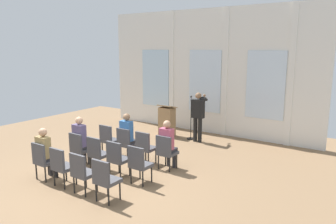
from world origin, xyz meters
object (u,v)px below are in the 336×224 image
chair_r2_c1 (62,164)px  lectern (167,121)px  chair_r1_c1 (97,152)px  audience_r0_c3 (168,142)px  chair_r1_c0 (79,147)px  audience_r0_c1 (128,134)px  chair_r2_c3 (105,178)px  speaker (198,113)px  audience_r2_c0 (46,151)px  mic_stand (191,130)px  chair_r0_c2 (145,146)px  chair_r1_c2 (117,157)px  chair_r1_c3 (139,162)px  chair_r0_c1 (126,142)px  chair_r2_c2 (82,171)px  chair_r0_c3 (166,150)px  audience_r1_c0 (81,139)px  chair_r2_c0 (43,159)px  chair_r0_c0 (108,138)px

chair_r2_c1 → lectern: bearing=95.9°
chair_r1_c1 → lectern: bearing=97.6°
audience_r0_c3 → chair_r2_c1: 2.71m
audience_r0_c3 → chair_r1_c0: bearing=-150.2°
audience_r0_c1 → chair_r2_c3: 2.71m
speaker → audience_r0_c1: size_ratio=1.26×
audience_r2_c0 → mic_stand: bearing=77.3°
chair_r0_c2 → chair_r1_c2: (0.00, -1.12, 0.00)m
mic_stand → chair_r1_c3: mic_stand is taller
speaker → mic_stand: size_ratio=1.10×
chair_r0_c2 → audience_r0_c3: audience_r0_c3 is taller
chair_r0_c1 → chair_r2_c2: bearing=-72.7°
chair_r0_c3 → chair_r1_c1: same height
chair_r0_c2 → audience_r0_c3: bearing=6.6°
chair_r1_c3 → chair_r2_c3: same height
chair_r0_c1 → chair_r1_c0: bearing=-122.0°
audience_r1_c0 → chair_r2_c0: 1.22m
audience_r0_c1 → chair_r0_c0: bearing=-173.5°
chair_r1_c3 → chair_r0_c2: bearing=122.0°
chair_r2_c0 → audience_r0_c3: bearing=47.9°
speaker → chair_r1_c0: (-1.50, -3.90, -0.46)m
mic_stand → lectern: (-0.97, -0.07, 0.22)m
audience_r0_c3 → audience_r1_c0: (-2.09, -1.12, 0.02)m
chair_r0_c3 → chair_r1_c0: size_ratio=1.00×
mic_stand → chair_r1_c3: (0.95, -4.04, 0.20)m
audience_r0_c1 → chair_r1_c1: 1.21m
lectern → audience_r1_c0: 3.89m
chair_r0_c1 → chair_r2_c0: same height
chair_r1_c0 → chair_r1_c1: 0.70m
audience_r2_c0 → lectern: bearing=88.1°
chair_r0_c1 → mic_stand: bearing=81.4°
chair_r1_c3 → chair_r2_c3: size_ratio=1.00×
audience_r1_c0 → audience_r2_c0: bearing=-90.0°
audience_r0_c3 → chair_r1_c2: size_ratio=1.42×
chair_r0_c2 → chair_r0_c1: bearing=180.0°
chair_r1_c0 → audience_r1_c0: size_ratio=0.68×
chair_r0_c3 → audience_r1_c0: bearing=-153.6°
audience_r0_c3 → chair_r0_c1: bearing=-176.7°
chair_r2_c2 → lectern: bearing=103.5°
chair_r0_c0 → chair_r0_c3: size_ratio=1.00×
chair_r2_c0 → mic_stand: bearing=77.5°
chair_r0_c0 → chair_r0_c1: 0.70m
chair_r0_c2 → speaker: bearing=87.9°
audience_r0_c1 → audience_r1_c0: audience_r1_c0 is taller
chair_r1_c0 → speaker: bearing=69.0°
chair_r0_c3 → chair_r2_c3: size_ratio=1.00×
audience_r0_c1 → chair_r0_c2: size_ratio=1.44×
chair_r0_c2 → chair_r1_c0: same height
chair_r0_c2 → chair_r2_c0: 2.63m
chair_r0_c0 → chair_r1_c2: same height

